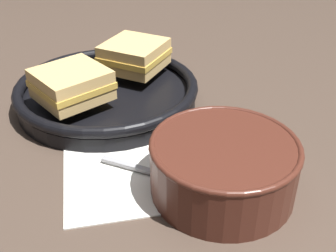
{
  "coord_description": "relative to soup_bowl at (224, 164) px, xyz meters",
  "views": [
    {
      "loc": [
        -0.0,
        -0.46,
        0.35
      ],
      "look_at": [
        0.05,
        0.04,
        0.04
      ],
      "focal_mm": 45.0,
      "sensor_mm": 36.0,
      "label": 1
    }
  ],
  "objects": [
    {
      "name": "skillet",
      "position": [
        -0.15,
        0.24,
        -0.02
      ],
      "size": [
        0.31,
        0.31,
        0.04
      ],
      "color": "black",
      "rests_on": "ground_plane"
    },
    {
      "name": "ground_plane",
      "position": [
        -0.11,
        0.06,
        -0.04
      ],
      "size": [
        4.0,
        4.0,
        0.0
      ],
      "primitive_type": "plane",
      "color": "#47382D"
    },
    {
      "name": "sandwich_near_right",
      "position": [
        -0.1,
        0.29,
        0.02
      ],
      "size": [
        0.14,
        0.14,
        0.05
      ],
      "rotation": [
        0.0,
        0.0,
        8.87
      ],
      "color": "#DBB26B",
      "rests_on": "skillet"
    },
    {
      "name": "spoon",
      "position": [
        -0.06,
        0.02,
        -0.03
      ],
      "size": [
        0.14,
        0.09,
        0.01
      ],
      "rotation": [
        0.0,
        0.0,
        -0.5
      ],
      "color": "#9E9EA3",
      "rests_on": "napkin"
    },
    {
      "name": "napkin",
      "position": [
        -0.09,
        0.05,
        -0.04
      ],
      "size": [
        0.24,
        0.21,
        0.0
      ],
      "color": "white",
      "rests_on": "ground_plane"
    },
    {
      "name": "sandwich_near_left",
      "position": [
        -0.2,
        0.19,
        0.02
      ],
      "size": [
        0.14,
        0.14,
        0.05
      ],
      "rotation": [
        0.0,
        0.0,
        5.33
      ],
      "color": "#DBB26B",
      "rests_on": "skillet"
    },
    {
      "name": "soup_bowl",
      "position": [
        0.0,
        0.0,
        0.0
      ],
      "size": [
        0.18,
        0.18,
        0.07
      ],
      "color": "#4C2319",
      "rests_on": "ground_plane"
    }
  ]
}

